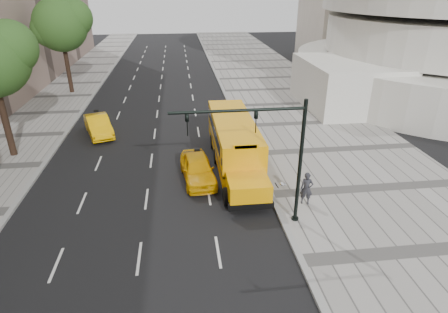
{
  "coord_description": "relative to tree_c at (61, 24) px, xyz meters",
  "views": [
    {
      "loc": [
        1.14,
        -23.37,
        11.01
      ],
      "look_at": [
        3.5,
        -4.0,
        1.9
      ],
      "focal_mm": 30.0,
      "sensor_mm": 36.0,
      "label": 1
    }
  ],
  "objects": [
    {
      "name": "curb_far",
      "position": [
        2.4,
        -18.31,
        -7.08
      ],
      "size": [
        0.3,
        140.0,
        0.15
      ],
      "primitive_type": "cube",
      "color": "gray",
      "rests_on": "ground"
    },
    {
      "name": "school_bus",
      "position": [
        14.9,
        -19.53,
        -5.39
      ],
      "size": [
        2.96,
        11.56,
        3.19
      ],
      "color": "#F19F05",
      "rests_on": "ground"
    },
    {
      "name": "traffic_signal",
      "position": [
        15.59,
        -26.46,
        -3.06
      ],
      "size": [
        6.18,
        0.36,
        6.4
      ],
      "color": "black",
      "rests_on": "ground"
    },
    {
      "name": "taxi_far",
      "position": [
        5.06,
        -12.99,
        -6.39
      ],
      "size": [
        3.09,
        4.94,
        1.54
      ],
      "primitive_type": "imported",
      "rotation": [
        0.0,
        0.0,
        0.34
      ],
      "color": "#F0AB04",
      "rests_on": "ground"
    },
    {
      "name": "curb_museum",
      "position": [
        16.4,
        -18.31,
        -7.08
      ],
      "size": [
        0.3,
        140.0,
        0.15
      ],
      "primitive_type": "cube",
      "color": "gray",
      "rests_on": "ground"
    },
    {
      "name": "pedestrian",
      "position": [
        17.99,
        -25.06,
        -6.1
      ],
      "size": [
        0.76,
        0.62,
        1.81
      ],
      "primitive_type": "imported",
      "rotation": [
        0.0,
        0.0,
        -0.31
      ],
      "color": "#27282E",
      "rests_on": "sidewalk_museum"
    },
    {
      "name": "taxi_near",
      "position": [
        12.4,
        -21.43,
        -6.38
      ],
      "size": [
        2.28,
        4.72,
        1.55
      ],
      "primitive_type": "imported",
      "rotation": [
        0.0,
        0.0,
        0.1
      ],
      "color": "#F0AB04",
      "rests_on": "ground"
    },
    {
      "name": "tree_c",
      "position": [
        0.0,
        0.0,
        0.0
      ],
      "size": [
        6.04,
        5.37,
        9.8
      ],
      "color": "black",
      "rests_on": "ground"
    },
    {
      "name": "sidewalk_museum",
      "position": [
        22.4,
        -18.31,
        -7.08
      ],
      "size": [
        12.0,
        140.0,
        0.15
      ],
      "primitive_type": "cube",
      "color": "gray",
      "rests_on": "ground"
    },
    {
      "name": "ground",
      "position": [
        10.4,
        -18.31,
        -7.16
      ],
      "size": [
        140.0,
        140.0,
        0.0
      ],
      "primitive_type": "plane",
      "color": "black",
      "rests_on": "ground"
    }
  ]
}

